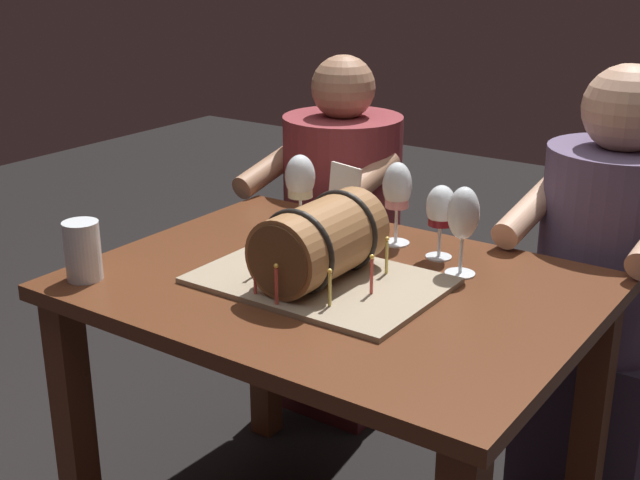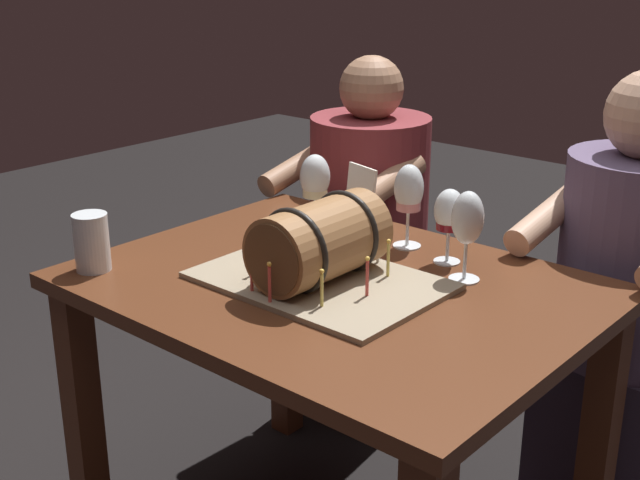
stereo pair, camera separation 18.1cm
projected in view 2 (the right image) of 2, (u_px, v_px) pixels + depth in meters
The scene contains 10 objects.
dining_table at pixel (335, 334), 1.90m from camera, with size 1.10×0.83×0.74m.
barrel_cake at pixel (320, 248), 1.82m from camera, with size 0.52×0.36×0.19m.
wine_glass_rose at pixel (409, 192), 2.02m from camera, with size 0.07×0.07×0.21m.
wine_glass_white at pixel (315, 180), 2.14m from camera, with size 0.08×0.08×0.20m.
wine_glass_empty at pixel (468, 220), 1.82m from camera, with size 0.07×0.07×0.20m.
wine_glass_red at pixel (449, 214), 1.93m from camera, with size 0.07×0.07×0.18m.
beer_pint at pixel (92, 244), 1.90m from camera, with size 0.08×0.08×0.13m.
menu_card at pixel (360, 196), 2.19m from camera, with size 0.11×0.01×0.16m, color silver.
person_seated_left at pixel (368, 250), 2.64m from camera, with size 0.40×0.48×1.13m.
person_seated_right at pixel (624, 316), 2.13m from camera, with size 0.41×0.49×1.17m.
Camera 2 is at (1.10, -1.32, 1.45)m, focal length 47.54 mm.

